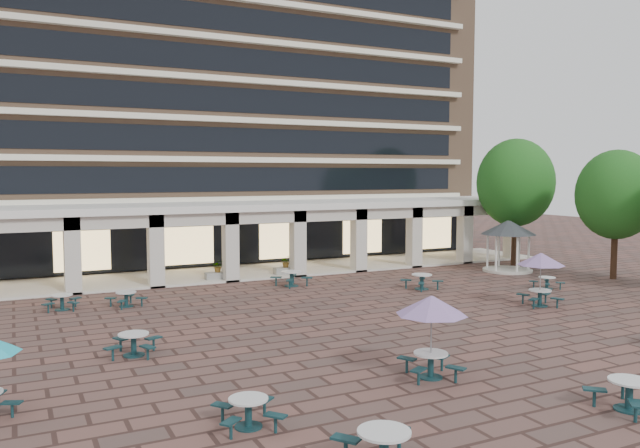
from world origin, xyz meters
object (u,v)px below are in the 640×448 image
Objects in this scene: picnic_table_0 at (248,410)px; gazebo at (508,233)px; picnic_table_2 at (629,392)px; picnic_table_1 at (384,447)px; planter_left at (218,273)px; planter_right at (286,268)px.

gazebo is at bearing 41.60° from picnic_table_0.
picnic_table_0 is 9.87m from picnic_table_2.
picnic_table_0 is 0.84× the size of picnic_table_1.
picnic_table_0 is at bearing -105.01° from planter_left.
picnic_table_0 is 21.29m from planter_left.
picnic_table_1 is at bearing -108.50° from planter_right.
planter_left is at bearing 90.47° from picnic_table_1.
planter_right is (8.00, 23.90, -0.04)m from picnic_table_1.
picnic_table_2 is at bearing -12.74° from picnic_table_0.
gazebo is (21.24, 19.22, 1.92)m from picnic_table_1.
picnic_table_2 is 23.90m from planter_right.
picnic_table_1 is 25.20m from planter_right.
picnic_table_1 is (1.78, -3.34, 0.07)m from picnic_table_0.
picnic_table_1 is 28.71m from gazebo.
planter_right is (-13.25, 4.68, -1.96)m from gazebo.
picnic_table_1 is 0.61× the size of gazebo.
planter_right reaches higher than picnic_table_2.
picnic_table_0 is at bearing 157.42° from picnic_table_2.
picnic_table_2 reaches higher than picnic_table_0.
picnic_table_2 is at bearing -125.55° from gazebo.
picnic_table_0 is 1.19× the size of planter_left.
planter_left is at bearing 165.02° from gazebo.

